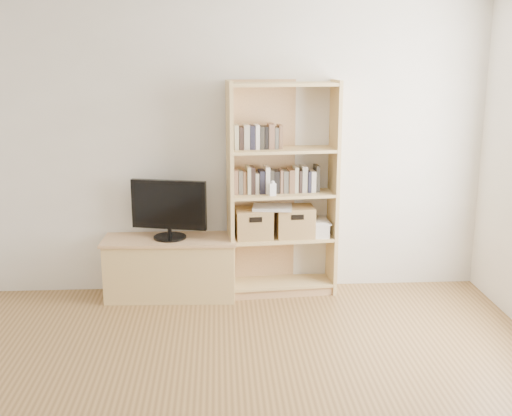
{
  "coord_description": "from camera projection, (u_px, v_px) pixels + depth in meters",
  "views": [
    {
      "loc": [
        -0.1,
        -3.07,
        2.13
      ],
      "look_at": [
        0.19,
        1.9,
        0.89
      ],
      "focal_mm": 45.0,
      "sensor_mm": 36.0,
      "label": 1
    }
  ],
  "objects": [
    {
      "name": "back_wall",
      "position": [
        230.0,
        146.0,
        5.6
      ],
      "size": [
        4.5,
        0.02,
        2.6
      ],
      "primitive_type": "cube",
      "color": "silver",
      "rests_on": "floor"
    },
    {
      "name": "tv_stand",
      "position": [
        171.0,
        269.0,
        5.62
      ],
      "size": [
        1.13,
        0.46,
        0.51
      ],
      "primitive_type": "cube",
      "rotation": [
        0.0,
        0.0,
        -0.04
      ],
      "color": "tan",
      "rests_on": "floor"
    },
    {
      "name": "bookshelf",
      "position": [
        282.0,
        190.0,
        5.55
      ],
      "size": [
        0.96,
        0.42,
        1.88
      ],
      "primitive_type": "cube",
      "rotation": [
        0.0,
        0.0,
        0.09
      ],
      "color": "tan",
      "rests_on": "floor"
    },
    {
      "name": "television",
      "position": [
        169.0,
        209.0,
        5.49
      ],
      "size": [
        0.65,
        0.21,
        0.51
      ],
      "primitive_type": "cube",
      "rotation": [
        0.0,
        0.0,
        -0.24
      ],
      "color": "black",
      "rests_on": "tv_stand"
    },
    {
      "name": "books_row_mid",
      "position": [
        282.0,
        179.0,
        5.55
      ],
      "size": [
        0.85,
        0.22,
        0.23
      ],
      "primitive_type": "cube",
      "rotation": [
        0.0,
        0.0,
        0.06
      ],
      "color": "brown",
      "rests_on": "bookshelf"
    },
    {
      "name": "books_row_upper",
      "position": [
        258.0,
        137.0,
        5.43
      ],
      "size": [
        0.38,
        0.18,
        0.19
      ],
      "primitive_type": "cube",
      "rotation": [
        0.0,
        0.0,
        0.11
      ],
      "color": "brown",
      "rests_on": "bookshelf"
    },
    {
      "name": "baby_monitor",
      "position": [
        273.0,
        189.0,
        5.43
      ],
      "size": [
        0.06,
        0.05,
        0.11
      ],
      "primitive_type": "cube",
      "rotation": [
        0.0,
        0.0,
        0.22
      ],
      "color": "white",
      "rests_on": "bookshelf"
    },
    {
      "name": "basket_left",
      "position": [
        254.0,
        224.0,
        5.58
      ],
      "size": [
        0.33,
        0.28,
        0.26
      ],
      "primitive_type": "cube",
      "rotation": [
        0.0,
        0.0,
        0.07
      ],
      "color": "olive",
      "rests_on": "bookshelf"
    },
    {
      "name": "basket_right",
      "position": [
        295.0,
        221.0,
        5.63
      ],
      "size": [
        0.34,
        0.28,
        0.27
      ],
      "primitive_type": "cube",
      "rotation": [
        0.0,
        0.0,
        0.05
      ],
      "color": "olive",
      "rests_on": "bookshelf"
    },
    {
      "name": "laptop",
      "position": [
        272.0,
        207.0,
        5.56
      ],
      "size": [
        0.36,
        0.27,
        0.03
      ],
      "primitive_type": "cube",
      "rotation": [
        0.0,
        0.0,
        -0.11
      ],
      "color": "silver",
      "rests_on": "basket_left"
    },
    {
      "name": "magazine_stack",
      "position": [
        318.0,
        229.0,
        5.68
      ],
      "size": [
        0.18,
        0.26,
        0.12
      ],
      "primitive_type": "cube",
      "rotation": [
        0.0,
        0.0,
        -0.02
      ],
      "color": "silver",
      "rests_on": "bookshelf"
    }
  ]
}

